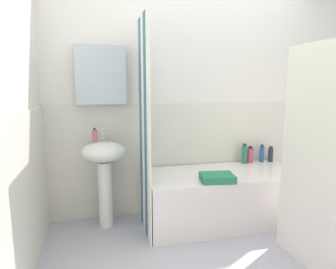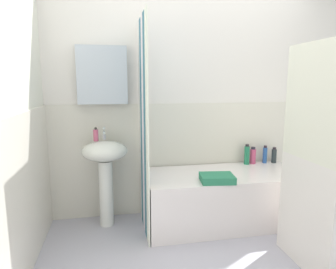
{
  "view_description": "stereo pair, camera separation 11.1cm",
  "coord_description": "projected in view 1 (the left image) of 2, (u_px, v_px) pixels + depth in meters",
  "views": [
    {
      "loc": [
        -1.03,
        -1.83,
        1.4
      ],
      "look_at": [
        -0.38,
        0.85,
        0.93
      ],
      "focal_mm": 31.82,
      "sensor_mm": 36.0,
      "label": 1
    },
    {
      "loc": [
        -0.92,
        -1.86,
        1.4
      ],
      "look_at": [
        -0.38,
        0.85,
        0.93
      ],
      "focal_mm": 31.82,
      "sensor_mm": 36.0,
      "label": 2
    }
  ],
  "objects": [
    {
      "name": "wall_back_tiled",
      "position": [
        188.0,
        109.0,
        3.24
      ],
      "size": [
        3.6,
        0.18,
        2.4
      ],
      "color": "silver",
      "rests_on": "ground_plane"
    },
    {
      "name": "wall_left_tiled",
      "position": [
        15.0,
        127.0,
        2.01
      ],
      "size": [
        0.07,
        1.81,
        2.4
      ],
      "color": "silver",
      "rests_on": "ground_plane"
    },
    {
      "name": "sink",
      "position": [
        104.0,
        165.0,
        2.88
      ],
      "size": [
        0.44,
        0.34,
        0.86
      ],
      "color": "silver",
      "rests_on": "ground_plane"
    },
    {
      "name": "faucet",
      "position": [
        103.0,
        134.0,
        2.92
      ],
      "size": [
        0.03,
        0.12,
        0.12
      ],
      "color": "silver",
      "rests_on": "sink"
    },
    {
      "name": "soap_dispenser",
      "position": [
        95.0,
        136.0,
        2.84
      ],
      "size": [
        0.05,
        0.05,
        0.14
      ],
      "color": "#C05373",
      "rests_on": "sink"
    },
    {
      "name": "bathtub",
      "position": [
        223.0,
        197.0,
        3.06
      ],
      "size": [
        1.6,
        0.7,
        0.52
      ],
      "primitive_type": "cube",
      "color": "white",
      "rests_on": "ground_plane"
    },
    {
      "name": "shower_curtain",
      "position": [
        144.0,
        128.0,
        2.75
      ],
      "size": [
        0.01,
        0.7,
        2.0
      ],
      "color": "white",
      "rests_on": "ground_plane"
    },
    {
      "name": "body_wash_bottle",
      "position": [
        271.0,
        154.0,
        3.42
      ],
      "size": [
        0.05,
        0.05,
        0.18
      ],
      "color": "#273133",
      "rests_on": "bathtub"
    },
    {
      "name": "shampoo_bottle",
      "position": [
        262.0,
        154.0,
        3.41
      ],
      "size": [
        0.05,
        0.05,
        0.2
      ],
      "color": "#26539A",
      "rests_on": "bathtub"
    },
    {
      "name": "conditioner_bottle",
      "position": [
        250.0,
        155.0,
        3.38
      ],
      "size": [
        0.07,
        0.07,
        0.19
      ],
      "color": "#C5466F",
      "rests_on": "bathtub"
    },
    {
      "name": "lotion_bottle",
      "position": [
        244.0,
        154.0,
        3.34
      ],
      "size": [
        0.06,
        0.06,
        0.23
      ],
      "color": "#227952",
      "rests_on": "bathtub"
    },
    {
      "name": "towel_folded",
      "position": [
        217.0,
        178.0,
        2.74
      ],
      "size": [
        0.33,
        0.27,
        0.06
      ],
      "primitive_type": "cube",
      "rotation": [
        0.0,
        0.0,
        -0.14
      ],
      "color": "#2A7854",
      "rests_on": "bathtub"
    }
  ]
}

